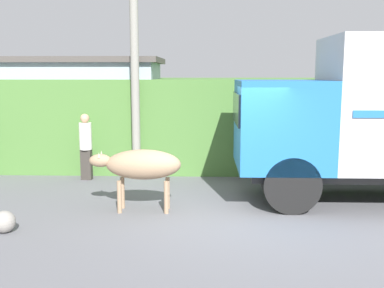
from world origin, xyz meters
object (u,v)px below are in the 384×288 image
at_px(brown_cow, 141,165).
at_px(pedestrian_on_hill, 86,143).
at_px(utility_pole, 135,60).
at_px(roadside_rock, 4,222).

relative_size(brown_cow, pedestrian_on_hill, 1.07).
bearing_deg(utility_pole, brown_cow, -79.26).
distance_m(brown_cow, utility_pole, 3.65).
bearing_deg(brown_cow, roadside_rock, -144.68).
relative_size(pedestrian_on_hill, roadside_rock, 4.45).
distance_m(brown_cow, roadside_rock, 2.70).
xyz_separation_m(pedestrian_on_hill, roadside_rock, (-0.39, -4.00, -0.77)).
distance_m(pedestrian_on_hill, utility_pole, 2.50).
height_order(brown_cow, pedestrian_on_hill, pedestrian_on_hill).
bearing_deg(pedestrian_on_hill, roadside_rock, 88.21).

